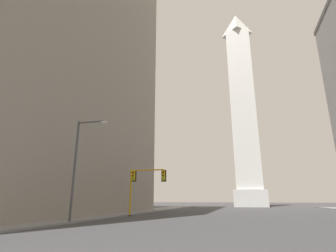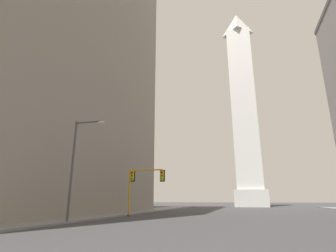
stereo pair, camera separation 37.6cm
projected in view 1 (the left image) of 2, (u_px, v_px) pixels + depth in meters
sidewalk_left at (100, 216)px, 28.61m from camera, size 5.00×88.58×0.15m
building_left at (17, 39)px, 35.69m from camera, size 26.31×42.40×45.67m
obelisk at (243, 105)px, 75.72m from camera, size 8.37×8.37×58.79m
traffic_light_mid_left at (143, 180)px, 29.84m from camera, size 4.39×0.51×5.14m
street_lamp at (80, 158)px, 21.28m from camera, size 2.77×0.36×8.18m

